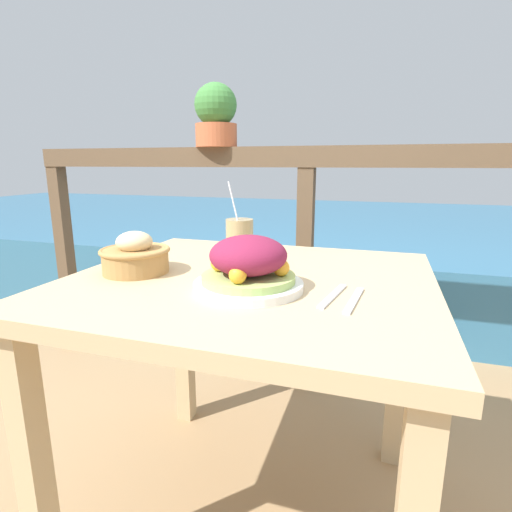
{
  "coord_description": "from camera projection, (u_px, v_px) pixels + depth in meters",
  "views": [
    {
      "loc": [
        0.33,
        -0.98,
        1.06
      ],
      "look_at": [
        0.02,
        -0.01,
        0.83
      ],
      "focal_mm": 28.0,
      "sensor_mm": 36.0,
      "label": 1
    }
  ],
  "objects": [
    {
      "name": "patio_table",
      "position": [
        250.0,
        316.0,
        1.1
      ],
      "size": [
        0.95,
        0.87,
        0.77
      ],
      "color": "tan",
      "rests_on": "ground_plane"
    },
    {
      "name": "potted_plant",
      "position": [
        216.0,
        115.0,
        1.81
      ],
      "size": [
        0.19,
        0.19,
        0.28
      ],
      "color": "#B75B38",
      "rests_on": "railing_fence"
    },
    {
      "name": "drink_glass",
      "position": [
        240.0,
        240.0,
        1.23
      ],
      "size": [
        0.08,
        0.08,
        0.24
      ],
      "color": "tan",
      "rests_on": "patio_table"
    },
    {
      "name": "bread_basket",
      "position": [
        135.0,
        256.0,
        1.1
      ],
      "size": [
        0.19,
        0.19,
        0.12
      ],
      "color": "#AD7F47",
      "rests_on": "patio_table"
    },
    {
      "name": "knife",
      "position": [
        354.0,
        300.0,
        0.88
      ],
      "size": [
        0.03,
        0.18,
        0.0
      ],
      "color": "silver",
      "rests_on": "patio_table"
    },
    {
      "name": "railing_fence",
      "position": [
        306.0,
        213.0,
        1.78
      ],
      "size": [
        2.8,
        0.08,
        1.13
      ],
      "color": "brown",
      "rests_on": "ground_plane"
    },
    {
      "name": "sea_backdrop",
      "position": [
        348.0,
        242.0,
        4.24
      ],
      "size": [
        12.0,
        4.0,
        0.49
      ],
      "color": "teal",
      "rests_on": "ground_plane"
    },
    {
      "name": "fork",
      "position": [
        333.0,
        296.0,
        0.91
      ],
      "size": [
        0.05,
        0.18,
        0.0
      ],
      "color": "silver",
      "rests_on": "patio_table"
    },
    {
      "name": "salad_plate",
      "position": [
        248.0,
        267.0,
        0.95
      ],
      "size": [
        0.26,
        0.26,
        0.13
      ],
      "color": "white",
      "rests_on": "patio_table"
    },
    {
      "name": "ground_plane",
      "position": [
        251.0,
        512.0,
        1.25
      ],
      "size": [
        12.0,
        12.0,
        0.0
      ],
      "primitive_type": "plane",
      "color": "#A37F56"
    }
  ]
}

